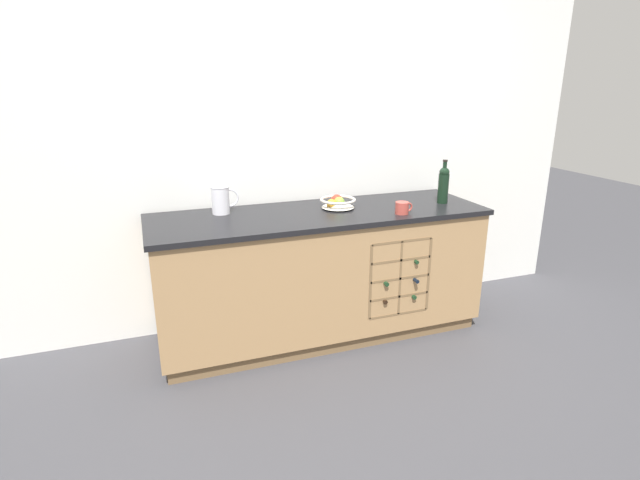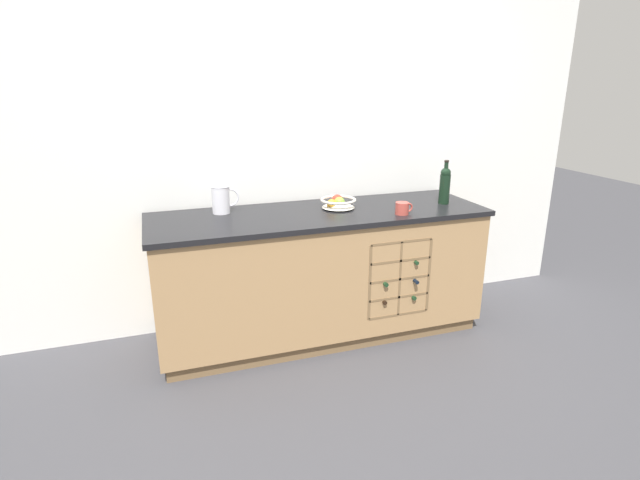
# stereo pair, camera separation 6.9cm
# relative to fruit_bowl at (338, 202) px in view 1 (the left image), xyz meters

# --- Properties ---
(ground_plane) EXTENTS (14.00, 14.00, 0.00)m
(ground_plane) POSITION_rel_fruit_bowl_xyz_m (-0.15, -0.05, -0.95)
(ground_plane) COLOR #424247
(back_wall) EXTENTS (4.65, 0.06, 2.55)m
(back_wall) POSITION_rel_fruit_bowl_xyz_m (-0.15, 0.36, 0.32)
(back_wall) COLOR white
(back_wall) RESTS_ON ground_plane
(kitchen_island) EXTENTS (2.29, 0.75, 0.91)m
(kitchen_island) POSITION_rel_fruit_bowl_xyz_m (-0.14, -0.05, -0.49)
(kitchen_island) COLOR brown
(kitchen_island) RESTS_ON ground_plane
(fruit_bowl) EXTENTS (0.25, 0.25, 0.09)m
(fruit_bowl) POSITION_rel_fruit_bowl_xyz_m (0.00, 0.00, 0.00)
(fruit_bowl) COLOR silver
(fruit_bowl) RESTS_ON kitchen_island
(white_pitcher) EXTENTS (0.18, 0.12, 0.18)m
(white_pitcher) POSITION_rel_fruit_bowl_xyz_m (-0.78, 0.14, 0.05)
(white_pitcher) COLOR white
(white_pitcher) RESTS_ON kitchen_island
(ceramic_mug) EXTENTS (0.12, 0.09, 0.08)m
(ceramic_mug) POSITION_rel_fruit_bowl_xyz_m (0.35, -0.28, -0.00)
(ceramic_mug) COLOR #B7473D
(ceramic_mug) RESTS_ON kitchen_island
(standing_wine_bottle) EXTENTS (0.08, 0.08, 0.31)m
(standing_wine_bottle) POSITION_rel_fruit_bowl_xyz_m (0.77, -0.11, 0.10)
(standing_wine_bottle) COLOR black
(standing_wine_bottle) RESTS_ON kitchen_island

